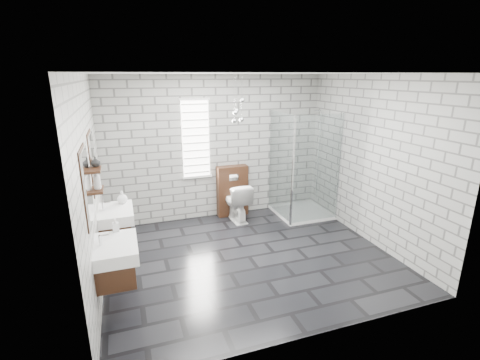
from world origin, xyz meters
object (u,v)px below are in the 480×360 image
vanity_left (112,251)px  cistern_panel (232,191)px  vanity_right (113,215)px  shower_enclosure (301,192)px  toilet (237,201)px

vanity_left → cistern_panel: bearing=46.9°
vanity_left → cistern_panel: vanity_left is taller
vanity_right → cistern_panel: vanity_right is taller
shower_enclosure → toilet: bearing=168.4°
vanity_right → cistern_panel: 2.51m
cistern_panel → toilet: (0.00, -0.26, -0.13)m
cistern_panel → shower_enclosure: bearing=-22.8°
cistern_panel → shower_enclosure: (1.23, -0.52, 0.00)m
cistern_panel → shower_enclosure: shower_enclosure is taller
toilet → cistern_panel: bearing=-92.8°
vanity_left → toilet: vanity_left is taller
cistern_panel → vanity_left: bearing=-133.1°
vanity_right → toilet: 2.41m
vanity_left → cistern_panel: size_ratio=1.57×
cistern_panel → toilet: cistern_panel is taller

